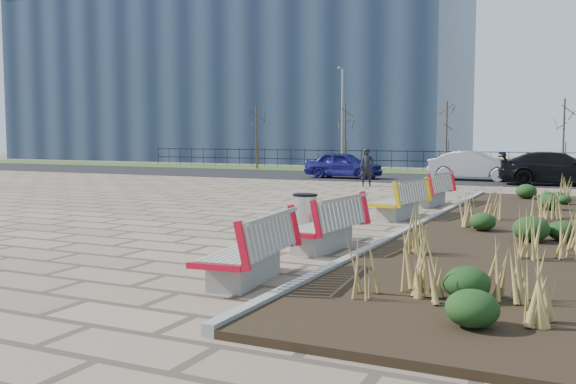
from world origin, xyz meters
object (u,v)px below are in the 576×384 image
at_px(car_silver, 474,166).
at_px(bench_d, 429,189).
at_px(lamp_west, 342,120).
at_px(bench_c, 398,199).
at_px(car_black, 558,168).
at_px(bench_a, 245,248).
at_px(car_blue, 344,165).
at_px(bench_b, 323,223).
at_px(pedestrian, 367,167).
at_px(litter_bin, 305,216).

bearing_deg(car_silver, bench_d, -174.96).
bearing_deg(lamp_west, bench_c, -65.33).
distance_m(bench_d, car_black, 10.79).
height_order(bench_a, car_blue, car_blue).
height_order(bench_b, pedestrian, pedestrian).
bearing_deg(car_black, litter_bin, 159.74).
bearing_deg(litter_bin, bench_a, -77.78).
xyz_separation_m(bench_c, car_silver, (-0.64, 15.23, 0.21)).
height_order(bench_a, litter_bin, bench_a).
relative_size(bench_b, car_black, 0.43).
height_order(litter_bin, car_silver, car_silver).
relative_size(bench_a, lamp_west, 0.35).
distance_m(bench_d, car_blue, 12.65).
relative_size(bench_c, car_black, 0.43).
bearing_deg(bench_a, car_silver, 85.49).
height_order(car_blue, car_black, car_black).
relative_size(bench_c, pedestrian, 1.31).
bearing_deg(car_blue, car_black, -91.36).
bearing_deg(bench_a, pedestrian, 97.07).
bearing_deg(car_silver, car_blue, 102.83).
distance_m(pedestrian, car_black, 8.23).
distance_m(pedestrian, car_blue, 4.96).
xyz_separation_m(bench_a, lamp_west, (-9.00, 27.56, 2.54)).
bearing_deg(lamp_west, car_black, -25.94).
bearing_deg(bench_b, car_blue, 114.24).
bearing_deg(bench_b, lamp_west, 114.74).
relative_size(bench_b, bench_c, 1.00).
xyz_separation_m(car_blue, car_black, (9.89, -0.34, 0.05)).
height_order(bench_d, car_silver, car_silver).
bearing_deg(car_blue, litter_bin, -161.15).
xyz_separation_m(bench_a, car_black, (3.10, 21.68, 0.23)).
distance_m(bench_a, litter_bin, 4.22).
bearing_deg(bench_a, car_black, 75.77).
bearing_deg(bench_d, litter_bin, -90.49).
bearing_deg(litter_bin, car_black, 77.17).
xyz_separation_m(pedestrian, car_blue, (-2.63, 4.20, -0.12)).
bearing_deg(pedestrian, car_silver, 34.29).
distance_m(bench_a, lamp_west, 29.11).
bearing_deg(bench_b, car_silver, 96.48).
relative_size(litter_bin, pedestrian, 0.56).
height_order(bench_b, car_black, car_black).
relative_size(bench_c, bench_d, 1.00).
bearing_deg(bench_c, litter_bin, -95.35).
relative_size(litter_bin, car_blue, 0.23).
height_order(pedestrian, lamp_west, lamp_west).
xyz_separation_m(bench_d, litter_bin, (-0.89, -7.23, -0.05)).
bearing_deg(car_blue, bench_b, -159.81).
bearing_deg(car_black, bench_a, 164.42).
xyz_separation_m(litter_bin, car_black, (4.00, 17.56, 0.29)).
xyz_separation_m(bench_a, bench_b, (0.00, 2.92, 0.00)).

